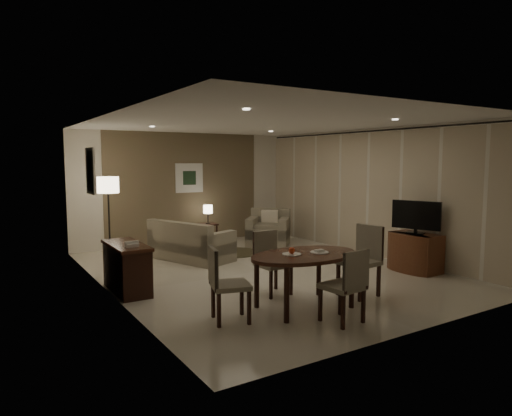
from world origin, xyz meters
TOP-DOWN VIEW (x-y plane):
  - room_shell at (0.00, 0.40)m, footprint 5.50×7.00m
  - taupe_accent at (0.00, 3.48)m, footprint 3.96×0.03m
  - curtain_wall at (2.68, 0.00)m, footprint 0.08×6.70m
  - curtain_rod at (2.68, 0.00)m, footprint 0.03×6.80m
  - art_back_frame at (0.10, 3.46)m, footprint 0.72×0.03m
  - art_back_canvas at (0.10, 3.44)m, footprint 0.34×0.01m
  - art_left_frame at (-2.72, 1.20)m, footprint 0.03×0.60m
  - art_left_canvas at (-2.71, 1.20)m, footprint 0.01×0.46m
  - downlight_nl at (-1.40, -1.80)m, footprint 0.10×0.10m
  - downlight_nr at (1.40, -1.80)m, footprint 0.10×0.10m
  - downlight_fl at (-1.40, 1.80)m, footprint 0.10×0.10m
  - downlight_fr at (1.40, 1.80)m, footprint 0.10×0.10m
  - console_desk at (-2.49, 0.00)m, footprint 0.48×1.20m
  - telephone at (-2.49, -0.30)m, footprint 0.20×0.14m
  - tv_cabinet at (2.40, -1.50)m, footprint 0.48×0.90m
  - flat_tv at (2.38, -1.50)m, footprint 0.36×0.85m
  - dining_table at (-0.64, -2.08)m, footprint 1.61×1.01m
  - chair_near at (-0.59, -2.78)m, footprint 0.50×0.50m
  - chair_far at (-0.64, -1.32)m, footprint 0.48×0.48m
  - chair_left at (-1.76, -2.00)m, footprint 0.57×0.57m
  - chair_right at (0.40, -2.07)m, footprint 0.56×0.56m
  - plate_a at (-0.82, -2.03)m, footprint 0.26×0.26m
  - plate_b at (-0.42, -2.13)m, footprint 0.26×0.26m
  - fruit_apple at (-0.82, -2.03)m, footprint 0.09×0.09m
  - napkin at (-0.42, -2.13)m, footprint 0.12×0.08m
  - round_rug at (0.38, 1.72)m, footprint 1.15×1.15m
  - sofa at (-0.70, 1.59)m, footprint 1.92×1.42m
  - armchair at (1.52, 2.07)m, footprint 1.32×1.32m
  - side_table at (0.38, 3.02)m, footprint 0.39×0.39m
  - table_lamp at (0.38, 3.02)m, footprint 0.22×0.22m
  - floor_lamp at (-2.12, 2.47)m, footprint 0.43×0.43m

SIDE VIEW (x-z plane):
  - round_rug at x=0.38m, z-range 0.00..0.01m
  - side_table at x=0.38m, z-range 0.00..0.50m
  - tv_cabinet at x=2.40m, z-range 0.00..0.70m
  - console_desk at x=-2.49m, z-range 0.00..0.75m
  - dining_table at x=-0.64m, z-range 0.00..0.75m
  - sofa at x=-0.70m, z-range 0.00..0.81m
  - armchair at x=1.52m, z-range 0.00..0.85m
  - chair_near at x=-0.59m, z-range 0.00..0.94m
  - chair_far at x=-0.64m, z-range 0.00..0.95m
  - chair_left at x=-1.76m, z-range 0.00..0.95m
  - chair_right at x=0.40m, z-range 0.00..1.05m
  - table_lamp at x=0.38m, z-range 0.50..1.00m
  - plate_a at x=-0.82m, z-range 0.75..0.77m
  - plate_b at x=-0.42m, z-range 0.75..0.77m
  - napkin at x=-0.42m, z-range 0.77..0.80m
  - telephone at x=-2.49m, z-range 0.76..0.85m
  - fruit_apple at x=-0.82m, z-range 0.77..0.86m
  - floor_lamp at x=-2.12m, z-range 0.00..1.70m
  - flat_tv at x=2.38m, z-range 0.72..1.32m
  - curtain_wall at x=2.68m, z-range 0.03..2.61m
  - taupe_accent at x=0.00m, z-range 0.00..2.70m
  - room_shell at x=0.00m, z-range 0.00..2.70m
  - art_back_frame at x=0.10m, z-range 1.24..1.96m
  - art_back_canvas at x=0.10m, z-range 1.43..1.77m
  - art_left_frame at x=-2.72m, z-range 1.45..2.25m
  - art_left_canvas at x=-2.71m, z-range 1.53..2.17m
  - curtain_rod at x=2.68m, z-range 2.62..2.66m
  - downlight_nl at x=-1.40m, z-range 2.68..2.69m
  - downlight_nr at x=1.40m, z-range 2.68..2.69m
  - downlight_fl at x=-1.40m, z-range 2.68..2.69m
  - downlight_fr at x=1.40m, z-range 2.68..2.69m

